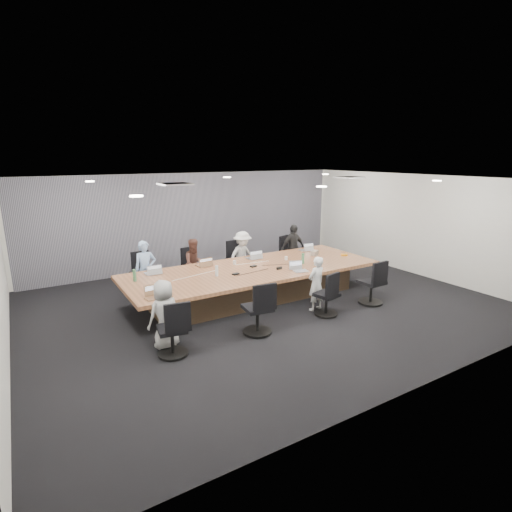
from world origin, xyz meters
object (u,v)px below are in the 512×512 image
chair_3 (286,257)px  chair_4 (172,333)px  chair_7 (371,286)px  laptop_1 (204,265)px  chair_5 (257,312)px  bottle_clear (217,271)px  chair_0 (142,277)px  person_6 (316,284)px  chair_2 (236,263)px  snack_packet (344,255)px  person_3 (293,248)px  bottle_green_right (303,258)px  canvas_bag (315,253)px  mug_brown (165,286)px  laptop_0 (153,273)px  laptop_2 (253,258)px  laptop_3 (305,250)px  person_0 (146,270)px  laptop_6 (301,271)px  bottle_green_left (135,275)px  person_2 (242,256)px  laptop_4 (154,298)px  chair_1 (190,271)px  person_1 (195,264)px  chair_6 (326,298)px  conference_table (254,282)px  person_4 (164,314)px  stapler (279,268)px

chair_3 → chair_4: 5.83m
chair_7 → laptop_1: chair_7 is taller
chair_5 → bottle_clear: 1.63m
chair_0 → person_6: (2.93, -3.05, 0.19)m
chair_2 → snack_packet: (2.20, -1.91, 0.36)m
person_3 → bottle_green_right: 1.87m
snack_packet → bottle_green_right: bearing=-176.9°
chair_7 → canvas_bag: canvas_bag is taller
chair_0 → mug_brown: 2.13m
laptop_0 → laptop_2: bearing=-178.9°
chair_2 → person_3: person_3 is taller
person_3 → laptop_3: size_ratio=4.76×
chair_3 → laptop_3: bearing=71.4°
person_0 → laptop_6: person_0 is taller
laptop_2 → canvas_bag: 1.66m
chair_2 → laptop_1: 1.67m
laptop_3 → canvas_bag: canvas_bag is taller
bottle_green_left → laptop_3: bearing=4.5°
chair_3 → person_2: size_ratio=0.54×
chair_3 → laptop_4: laptop_4 is taller
laptop_2 → person_6: 2.18m
laptop_0 → laptop_3: size_ratio=1.13×
chair_1 → laptop_2: 1.68m
chair_2 → mug_brown: bearing=32.9°
snack_packet → person_0: bearing=162.1°
laptop_2 → bottle_clear: (-1.47, -0.93, 0.11)m
chair_1 → person_3: size_ratio=0.54×
person_6 → bottle_green_left: person_6 is taller
laptop_3 → mug_brown: (-4.40, -1.20, 0.05)m
chair_5 → person_1: (0.03, 3.05, 0.22)m
chair_3 → laptop_1: bearing=-2.1°
laptop_1 → chair_3: bearing=-169.1°
person_3 → bottle_clear: person_3 is taller
bottle_clear → chair_3: bearing=30.2°
chair_6 → person_6: bearing=76.8°
bottle_green_left → bottle_green_right: 3.94m
bottle_clear → bottle_green_right: bearing=-3.9°
laptop_2 → laptop_6: (0.31, -1.60, 0.00)m
conference_table → chair_0: 2.75m
person_6 → canvas_bag: 2.02m
chair_4 → chair_7: chair_7 is taller
person_0 → person_4: bearing=-91.7°
person_4 → canvas_bag: size_ratio=5.35×
laptop_2 → person_4: 3.75m
laptop_1 → bottle_green_left: 1.78m
chair_3 → laptop_4: size_ratio=2.32×
chair_2 → canvas_bag: bearing=132.0°
stapler → laptop_3: bearing=26.7°
chair_1 → person_0: person_0 is taller
chair_6 → snack_packet: bearing=25.3°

